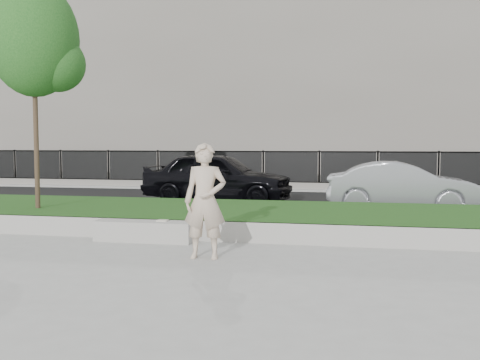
% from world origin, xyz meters
% --- Properties ---
extents(ground, '(90.00, 90.00, 0.00)m').
position_xyz_m(ground, '(0.00, 0.00, 0.00)').
color(ground, gray).
rests_on(ground, ground).
extents(grass_bank, '(34.00, 4.00, 0.40)m').
position_xyz_m(grass_bank, '(0.00, 3.00, 0.20)').
color(grass_bank, black).
rests_on(grass_bank, ground).
extents(grass_kerb, '(34.00, 0.08, 0.40)m').
position_xyz_m(grass_kerb, '(0.00, 1.04, 0.20)').
color(grass_kerb, gray).
rests_on(grass_kerb, ground).
extents(street, '(34.00, 7.00, 0.04)m').
position_xyz_m(street, '(0.00, 8.50, 0.02)').
color(street, black).
rests_on(street, ground).
extents(far_pavement, '(34.00, 3.00, 0.12)m').
position_xyz_m(far_pavement, '(0.00, 13.00, 0.06)').
color(far_pavement, gray).
rests_on(far_pavement, ground).
extents(iron_fence, '(32.00, 0.30, 1.50)m').
position_xyz_m(iron_fence, '(0.00, 12.00, 0.54)').
color(iron_fence, slate).
rests_on(iron_fence, far_pavement).
extents(building_facade, '(34.00, 10.00, 10.00)m').
position_xyz_m(building_facade, '(0.00, 20.00, 5.00)').
color(building_facade, slate).
rests_on(building_facade, ground).
extents(stone_bench, '(1.94, 0.48, 0.40)m').
position_xyz_m(stone_bench, '(-1.17, 0.80, 0.20)').
color(stone_bench, gray).
rests_on(stone_bench, ground).
extents(man, '(0.73, 0.51, 1.91)m').
position_xyz_m(man, '(0.40, -0.44, 0.96)').
color(man, beige).
rests_on(man, ground).
extents(book, '(0.21, 0.16, 0.02)m').
position_xyz_m(book, '(-0.82, 0.86, 0.41)').
color(book, beige).
rests_on(book, stone_bench).
extents(young_tree, '(2.13, 2.04, 5.21)m').
position_xyz_m(young_tree, '(-4.29, 2.29, 4.19)').
color(young_tree, '#38281C').
rests_on(young_tree, grass_bank).
extents(car_dark, '(4.86, 2.33, 1.60)m').
position_xyz_m(car_dark, '(-1.31, 7.35, 0.84)').
color(car_dark, black).
rests_on(car_dark, street).
extents(car_silver, '(4.11, 1.46, 1.35)m').
position_xyz_m(car_silver, '(4.17, 6.52, 0.71)').
color(car_silver, gray).
rests_on(car_silver, street).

